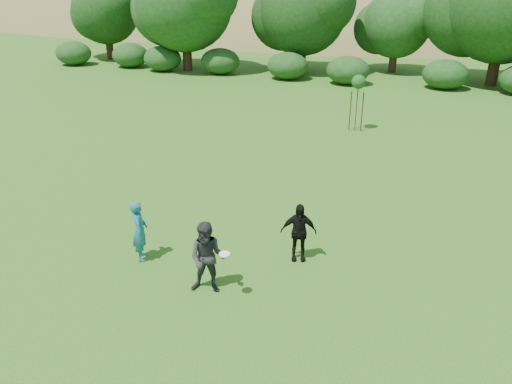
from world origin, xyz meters
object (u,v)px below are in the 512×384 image
at_px(sapling, 358,83).
at_px(player_teal, 140,231).
at_px(player_black, 299,232).
at_px(player_grey, 208,258).

bearing_deg(sapling, player_teal, -107.30).
relative_size(player_teal, sapling, 0.63).
relative_size(player_black, sapling, 0.61).
xyz_separation_m(player_grey, sapling, (2.03, 15.19, 1.44)).
height_order(player_teal, player_black, player_teal).
bearing_deg(player_teal, player_grey, -138.60).
distance_m(player_teal, player_black, 4.47).
relative_size(player_grey, player_black, 1.13).
bearing_deg(sapling, player_black, -90.69).
bearing_deg(player_teal, sapling, -45.19).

